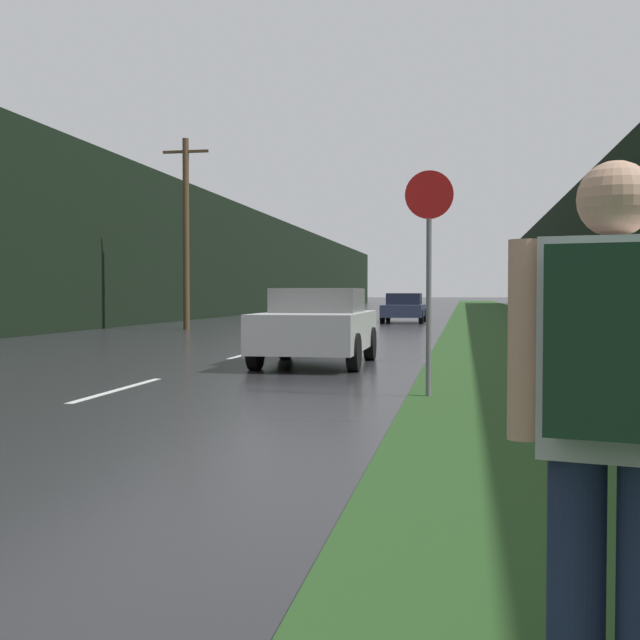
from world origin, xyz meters
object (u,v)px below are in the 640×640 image
at_px(car_passing_far, 404,308).
at_px(car_oncoming, 344,305).
at_px(car_passing_near, 317,326).
at_px(hitchhiker_with_backpack, 612,420).
at_px(stop_sign, 429,261).

distance_m(car_passing_far, car_oncoming, 9.26).
relative_size(car_passing_near, car_oncoming, 0.93).
height_order(car_passing_near, car_passing_far, car_passing_near).
distance_m(hitchhiker_with_backpack, car_passing_far, 36.31).
distance_m(stop_sign, car_passing_near, 5.29).
distance_m(stop_sign, car_passing_far, 27.95).
height_order(hitchhiker_with_backpack, car_passing_near, hitchhiker_with_backpack).
bearing_deg(stop_sign, car_passing_near, 117.15).
bearing_deg(car_passing_far, car_passing_near, 90.00).
height_order(stop_sign, car_oncoming, stop_sign).
xyz_separation_m(stop_sign, car_passing_near, (-2.37, 4.61, -1.06)).
relative_size(stop_sign, hitchhiker_with_backpack, 1.70).
xyz_separation_m(car_passing_far, car_oncoming, (-4.17, 8.27, 0.01)).
xyz_separation_m(stop_sign, car_passing_far, (-2.37, 27.83, -1.12)).
bearing_deg(stop_sign, car_oncoming, 100.26).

